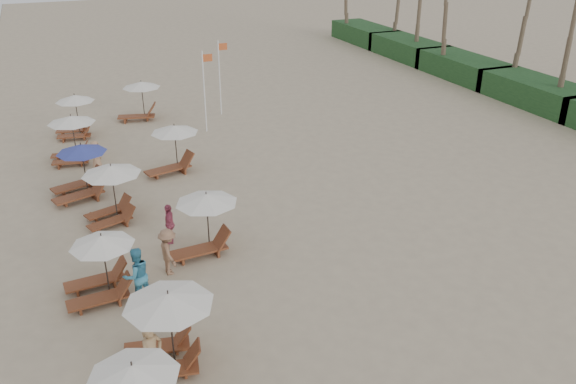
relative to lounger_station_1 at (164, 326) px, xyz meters
name	(u,v)px	position (x,y,z in m)	size (l,w,h in m)	color
ground	(329,307)	(5.21, 0.61, -1.26)	(160.00, 160.00, 0.00)	tan
shrub_hedge	(538,93)	(27.21, 15.11, -0.46)	(3.20, 53.00, 1.60)	#193D1C
lounger_station_1	(164,326)	(0.00, 0.00, 0.00)	(2.59, 2.43, 2.25)	brown
lounger_station_2	(98,269)	(-1.29, 3.98, -0.24)	(2.45, 2.02, 2.16)	brown
lounger_station_3	(109,191)	(-0.25, 9.10, 0.06)	(2.48, 2.30, 2.37)	brown
lounger_station_4	(78,174)	(-1.22, 12.08, -0.23)	(2.68, 2.60, 2.32)	brown
lounger_station_5	(70,137)	(-1.20, 16.26, 0.05)	(2.46, 2.27, 2.37)	brown
lounger_station_6	(74,116)	(-0.77, 20.09, -0.06)	(2.38, 2.06, 2.35)	brown
inland_station_0	(202,221)	(2.47, 5.32, 0.05)	(2.80, 2.24, 2.22)	brown
inland_station_1	(171,147)	(3.07, 13.14, 0.02)	(2.89, 2.24, 2.22)	brown
inland_station_2	(139,99)	(3.05, 21.85, 0.03)	(2.88, 2.24, 2.22)	brown
beachgoer_near	(152,355)	(-0.46, -0.60, -0.35)	(0.66, 0.43, 1.80)	#A28158
beachgoer_mid_a	(137,275)	(-0.20, 3.26, -0.32)	(0.91, 0.71, 1.87)	teal
beachgoer_mid_b	(168,252)	(1.03, 4.46, -0.42)	(1.08, 0.62, 1.67)	#886045
beachgoer_far_a	(170,223)	(1.53, 6.55, -0.47)	(0.92, 0.38, 1.56)	#B14662
beachgoer_far_b	(96,156)	(-0.22, 14.67, -0.50)	(0.74, 0.48, 1.51)	#A67C5A
flag_pole_near	(205,88)	(6.17, 18.24, 1.26)	(0.59, 0.08, 4.54)	silver
flag_pole_far	(220,74)	(7.85, 20.96, 1.24)	(0.59, 0.08, 4.51)	silver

